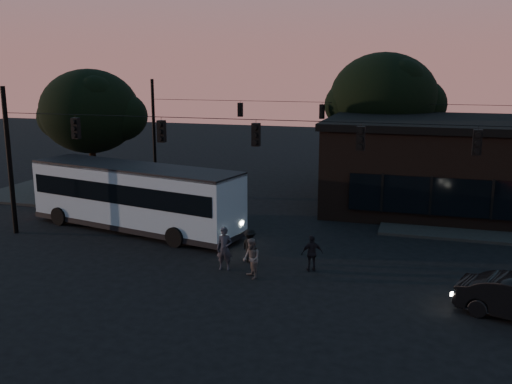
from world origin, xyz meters
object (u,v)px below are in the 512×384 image
(bus, at_px, (134,194))
(pedestrian_b, at_px, (251,259))
(building, at_px, (458,165))
(pedestrian_a, at_px, (224,249))
(pedestrian_c, at_px, (312,253))
(pedestrian_d, at_px, (250,246))

(bus, relative_size, pedestrian_b, 7.47)
(building, bearing_deg, bus, -149.46)
(building, relative_size, bus, 1.23)
(pedestrian_a, bearing_deg, bus, 141.70)
(building, bearing_deg, pedestrian_a, -124.97)
(pedestrian_c, distance_m, pedestrian_d, 2.83)
(pedestrian_c, height_order, pedestrian_d, pedestrian_c)
(pedestrian_c, bearing_deg, building, -141.90)
(pedestrian_b, bearing_deg, pedestrian_d, 161.64)
(bus, distance_m, pedestrian_d, 8.06)
(pedestrian_a, height_order, pedestrian_d, pedestrian_a)
(pedestrian_b, distance_m, pedestrian_d, 1.89)
(pedestrian_d, bearing_deg, building, -85.00)
(pedestrian_a, bearing_deg, pedestrian_b, -29.10)
(pedestrian_a, relative_size, pedestrian_d, 1.22)
(bus, xyz_separation_m, pedestrian_a, (6.55, -4.35, -0.99))
(bus, distance_m, pedestrian_b, 9.43)
(building, distance_m, pedestrian_a, 17.17)
(bus, xyz_separation_m, pedestrian_c, (10.13, -3.46, -1.14))
(pedestrian_d, bearing_deg, pedestrian_b, 149.19)
(pedestrian_a, xyz_separation_m, pedestrian_c, (3.58, 0.89, -0.15))
(pedestrian_d, bearing_deg, bus, 16.50)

